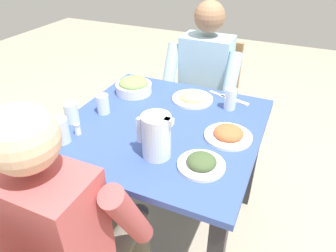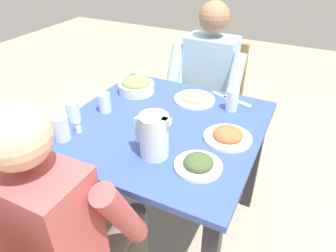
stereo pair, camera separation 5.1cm
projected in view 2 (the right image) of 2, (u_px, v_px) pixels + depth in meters
ground_plane at (164, 225)px, 1.89m from camera, size 8.00×8.00×0.00m
dining_table at (163, 144)px, 1.55m from camera, size 0.93×0.93×0.75m
chair_near at (213, 96)px, 2.24m from camera, size 0.40×0.40×0.90m
diner_near at (204, 89)px, 2.01m from camera, size 0.48×0.53×1.19m
diner_far at (70, 223)px, 1.09m from camera, size 0.48×0.53×1.19m
water_pitcher at (154, 136)px, 1.23m from camera, size 0.16×0.12×0.19m
salad_bowl at (136, 85)px, 1.75m from camera, size 0.20×0.20×0.09m
plate_fries at (195, 98)px, 1.68m from camera, size 0.22×0.22×0.04m
plate_rice_curry at (228, 136)px, 1.37m from camera, size 0.22×0.22×0.06m
plate_dolmas at (198, 164)px, 1.20m from camera, size 0.19×0.19×0.05m
water_glass_far_left at (61, 128)px, 1.35m from camera, size 0.07×0.07×0.11m
water_glass_near_left at (105, 103)px, 1.56m from camera, size 0.06×0.06×0.10m
water_glass_near_right at (232, 100)px, 1.57m from camera, size 0.06×0.06×0.11m
water_glass_by_pitcher at (73, 111)px, 1.49m from camera, size 0.07×0.07×0.10m
salt_shaker at (78, 127)px, 1.41m from camera, size 0.03×0.03×0.05m
fork_near at (237, 101)px, 1.67m from camera, size 0.17×0.08×0.01m
knife_near at (225, 98)px, 1.71m from camera, size 0.18×0.09×0.01m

